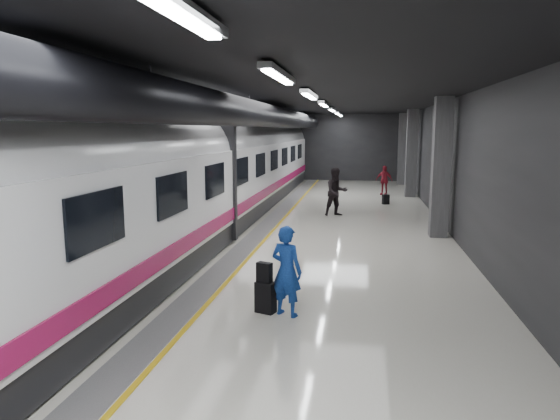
{
  "coord_description": "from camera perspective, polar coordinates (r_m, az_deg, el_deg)",
  "views": [
    {
      "loc": [
        2.05,
        -14.67,
        3.46
      ],
      "look_at": [
        -0.04,
        -2.01,
        1.39
      ],
      "focal_mm": 32.0,
      "sensor_mm": 36.0,
      "label": 1
    }
  ],
  "objects": [
    {
      "name": "train",
      "position": [
        15.65,
        -10.47,
        3.91
      ],
      "size": [
        3.05,
        38.0,
        4.05
      ],
      "color": "black",
      "rests_on": "ground"
    },
    {
      "name": "suitcase_main",
      "position": [
        9.67,
        -1.66,
        -9.94
      ],
      "size": [
        0.42,
        0.34,
        0.6
      ],
      "primitive_type": "cube",
      "rotation": [
        0.0,
        0.0,
        -0.34
      ],
      "color": "black",
      "rests_on": "ground"
    },
    {
      "name": "platform_hall",
      "position": [
        15.8,
        0.88,
        9.43
      ],
      "size": [
        10.02,
        40.02,
        4.51
      ],
      "color": "black",
      "rests_on": "ground"
    },
    {
      "name": "traveler_main",
      "position": [
        9.36,
        0.76,
        -6.97
      ],
      "size": [
        0.74,
        0.62,
        1.72
      ],
      "primitive_type": "imported",
      "rotation": [
        0.0,
        0.0,
        2.74
      ],
      "color": "#1744AC",
      "rests_on": "ground"
    },
    {
      "name": "shoulder_bag",
      "position": [
        9.53,
        -1.79,
        -7.14
      ],
      "size": [
        0.32,
        0.24,
        0.38
      ],
      "primitive_type": "cube",
      "rotation": [
        0.0,
        0.0,
        -0.36
      ],
      "color": "black",
      "rests_on": "suitcase_main"
    },
    {
      "name": "ground",
      "position": [
        15.21,
        1.38,
        -4.0
      ],
      "size": [
        40.0,
        40.0,
        0.0
      ],
      "primitive_type": "plane",
      "color": "silver",
      "rests_on": "ground"
    },
    {
      "name": "traveler_far_b",
      "position": [
        27.32,
        11.81,
        3.34
      ],
      "size": [
        0.99,
        0.69,
        1.57
      ],
      "primitive_type": "imported",
      "rotation": [
        0.0,
        0.0,
        -0.37
      ],
      "color": "maroon",
      "rests_on": "ground"
    },
    {
      "name": "traveler_far_a",
      "position": [
        20.27,
        6.44,
        2.06
      ],
      "size": [
        1.18,
        1.08,
        1.95
      ],
      "primitive_type": "imported",
      "rotation": [
        0.0,
        0.0,
        0.45
      ],
      "color": "black",
      "rests_on": "ground"
    },
    {
      "name": "suitcase_far",
      "position": [
        23.93,
        11.99,
        1.19
      ],
      "size": [
        0.36,
        0.3,
        0.46
      ],
      "primitive_type": "cube",
      "rotation": [
        0.0,
        0.0,
        0.35
      ],
      "color": "black",
      "rests_on": "ground"
    }
  ]
}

